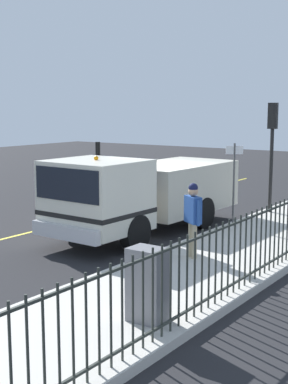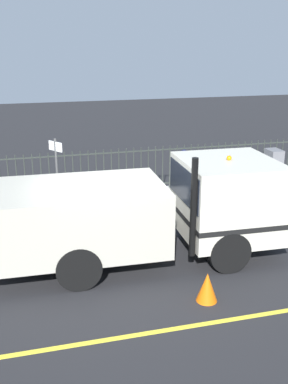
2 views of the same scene
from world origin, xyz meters
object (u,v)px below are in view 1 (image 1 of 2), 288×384
work_truck (139,190)px  worker_standing (193,212)px  traffic_light_near (272,135)px  traffic_cone (73,219)px  utility_cabinet (148,285)px  street_sign (234,175)px

work_truck → worker_standing: 3.29m
traffic_light_near → traffic_cone: (-4.14, -5.23, -2.46)m
worker_standing → utility_cabinet: bearing=143.2°
worker_standing → traffic_cone: bearing=19.5°
traffic_light_near → utility_cabinet: (2.09, -10.23, -1.97)m
work_truck → traffic_light_near: (2.04, 4.70, 1.45)m
work_truck → utility_cabinet: (4.13, -5.53, -0.53)m
traffic_cone → work_truck: bearing=14.2°
work_truck → utility_cabinet: work_truck is taller
work_truck → traffic_light_near: bearing=-111.7°
work_truck → worker_standing: size_ratio=3.98×
traffic_cone → street_sign: 5.01m
street_sign → traffic_light_near: bearing=89.0°
utility_cabinet → street_sign: street_sign is taller
utility_cabinet → traffic_cone: (-6.23, 5.01, -0.48)m
traffic_cone → street_sign: bearing=31.7°
traffic_light_near → traffic_cone: 7.11m
worker_standing → traffic_cone: 5.12m
traffic_light_near → street_sign: (-0.05, -2.70, -1.07)m
worker_standing → traffic_cone: worker_standing is taller
worker_standing → street_sign: bearing=-44.6°
work_truck → street_sign: work_truck is taller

